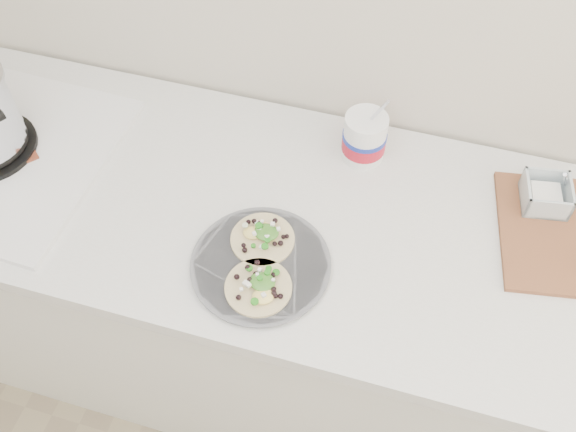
# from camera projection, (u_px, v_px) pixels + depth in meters

# --- Properties ---
(counter) EXTENTS (2.44, 0.66, 0.90)m
(counter) POSITION_uv_depth(u_px,v_px,m) (354.00, 322.00, 1.76)
(counter) COLOR silver
(counter) RESTS_ON ground
(taco_plate) EXTENTS (0.29, 0.29, 0.04)m
(taco_plate) POSITION_uv_depth(u_px,v_px,m) (261.00, 262.00, 1.32)
(taco_plate) COLOR slate
(taco_plate) RESTS_ON counter
(tub) EXTENTS (0.10, 0.10, 0.23)m
(tub) POSITION_uv_depth(u_px,v_px,m) (366.00, 135.00, 1.46)
(tub) COLOR white
(tub) RESTS_ON counter
(bacon_plate) EXTENTS (0.26, 0.26, 0.02)m
(bacon_plate) POSITION_uv_depth(u_px,v_px,m) (4.00, 170.00, 1.48)
(bacon_plate) COLOR tan
(bacon_plate) RESTS_ON counter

